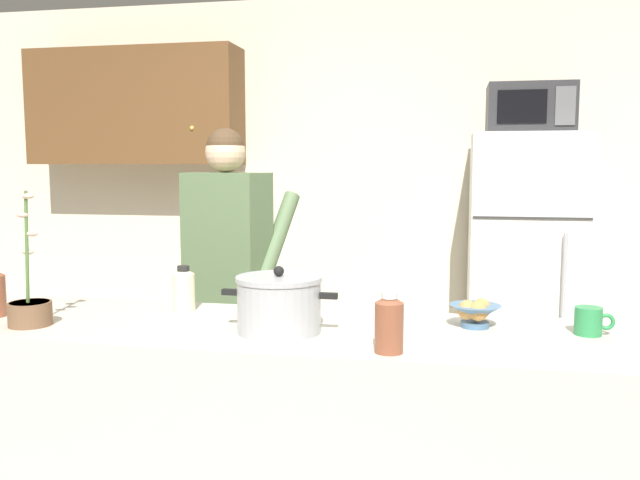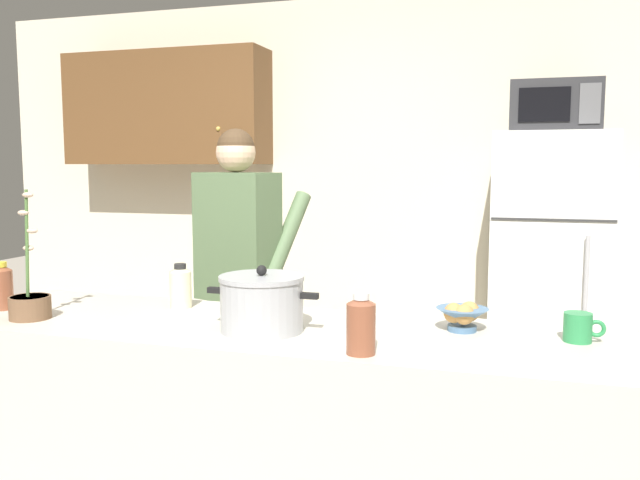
% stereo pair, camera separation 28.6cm
% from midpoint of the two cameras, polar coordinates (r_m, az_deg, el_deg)
% --- Properties ---
extents(back_wall_unit, '(6.00, 0.48, 2.60)m').
position_cam_midpoint_polar(back_wall_unit, '(4.57, 4.82, 5.29)').
color(back_wall_unit, beige).
rests_on(back_wall_unit, ground).
extents(kitchen_island, '(2.46, 0.68, 0.92)m').
position_cam_midpoint_polar(kitchen_island, '(2.53, -0.45, -17.60)').
color(kitchen_island, beige).
rests_on(kitchen_island, ground).
extents(refrigerator, '(0.64, 0.68, 1.67)m').
position_cam_midpoint_polar(refrigerator, '(4.12, 20.82, -3.14)').
color(refrigerator, white).
rests_on(refrigerator, ground).
extents(microwave, '(0.48, 0.37, 0.28)m').
position_cam_midpoint_polar(microwave, '(4.05, 21.40, 10.55)').
color(microwave, '#2D2D30').
rests_on(microwave, refrigerator).
extents(person_near_pot, '(0.59, 0.53, 1.67)m').
position_cam_midpoint_polar(person_near_pot, '(3.36, -4.58, -1.23)').
color(person_near_pot, black).
rests_on(person_near_pot, ground).
extents(cooking_pot, '(0.41, 0.29, 0.23)m').
position_cam_midpoint_polar(cooking_pot, '(2.30, -1.44, -5.45)').
color(cooking_pot, '#ADAFB5').
rests_on(cooking_pot, kitchen_island).
extents(coffee_mug, '(0.13, 0.09, 0.10)m').
position_cam_midpoint_polar(coffee_mug, '(2.38, 24.53, -6.85)').
color(coffee_mug, '#2D8C4C').
rests_on(coffee_mug, kitchen_island).
extents(bread_bowl, '(0.18, 0.18, 0.10)m').
position_cam_midpoint_polar(bread_bowl, '(2.39, 15.47, -6.33)').
color(bread_bowl, '#4C7299').
rests_on(bread_bowl, kitchen_island).
extents(bottle_near_edge, '(0.09, 0.09, 0.19)m').
position_cam_midpoint_polar(bottle_near_edge, '(2.04, 7.57, -7.19)').
color(bottle_near_edge, brown).
rests_on(bottle_near_edge, kitchen_island).
extents(bottle_mid_counter, '(0.09, 0.09, 0.19)m').
position_cam_midpoint_polar(bottle_mid_counter, '(2.87, -23.05, -3.68)').
color(bottle_mid_counter, brown).
rests_on(bottle_mid_counter, kitchen_island).
extents(bottle_far_corner, '(0.09, 0.09, 0.18)m').
position_cam_midpoint_polar(bottle_far_corner, '(2.70, -8.89, -3.95)').
color(bottle_far_corner, beige).
rests_on(bottle_far_corner, kitchen_island).
extents(potted_orchid, '(0.15, 0.15, 0.48)m').
position_cam_midpoint_polar(potted_orchid, '(2.66, -20.77, -4.93)').
color(potted_orchid, brown).
rests_on(potted_orchid, kitchen_island).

